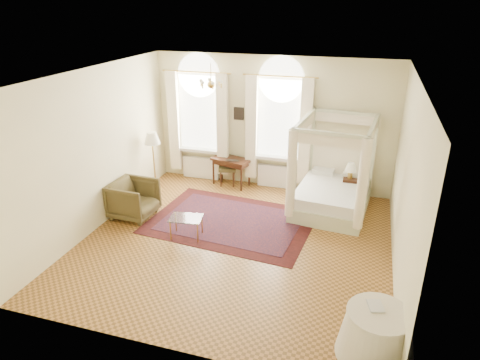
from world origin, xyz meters
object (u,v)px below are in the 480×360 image
(stool, at_px, (227,169))
(side_table, at_px, (376,334))
(floor_lamp, at_px, (152,141))
(armchair, at_px, (134,199))
(coffee_table, at_px, (186,220))
(canopy_bed, at_px, (332,192))
(nightstand, at_px, (352,190))
(writing_desk, at_px, (231,162))

(stool, height_order, side_table, side_table)
(stool, relative_size, floor_lamp, 0.35)
(armchair, bearing_deg, coffee_table, -106.31)
(canopy_bed, xyz_separation_m, floor_lamp, (-4.37, -0.13, 0.82))
(coffee_table, relative_size, side_table, 0.67)
(nightstand, xyz_separation_m, coffee_table, (-3.12, -2.61, 0.08))
(canopy_bed, bearing_deg, nightstand, 53.51)
(canopy_bed, distance_m, nightstand, 0.73)
(canopy_bed, relative_size, writing_desk, 1.99)
(stool, bearing_deg, coffee_table, -88.81)
(canopy_bed, xyz_separation_m, coffee_table, (-2.69, -2.03, -0.09))
(nightstand, bearing_deg, side_table, -82.80)
(canopy_bed, xyz_separation_m, stool, (-2.75, 0.77, -0.07))
(nightstand, bearing_deg, armchair, -155.37)
(stool, relative_size, armchair, 0.58)
(nightstand, bearing_deg, stool, 176.49)
(nightstand, relative_size, writing_desk, 0.60)
(canopy_bed, height_order, writing_desk, canopy_bed)
(stool, xyz_separation_m, side_table, (3.78, -4.97, -0.06))
(side_table, bearing_deg, stool, 127.27)
(floor_lamp, distance_m, side_table, 6.83)
(writing_desk, xyz_separation_m, floor_lamp, (-1.72, -0.90, 0.69))
(nightstand, relative_size, armchair, 0.70)
(stool, height_order, coffee_table, stool)
(writing_desk, xyz_separation_m, coffee_table, (-0.05, -2.80, -0.23))
(writing_desk, distance_m, coffee_table, 2.81)
(canopy_bed, xyz_separation_m, armchair, (-4.17, -1.53, -0.07))
(coffee_table, bearing_deg, nightstand, 39.93)
(armchair, relative_size, side_table, 0.87)
(coffee_table, distance_m, side_table, 4.30)
(nightstand, height_order, coffee_table, nightstand)
(armchair, xyz_separation_m, floor_lamp, (-0.20, 1.40, 0.89))
(coffee_table, bearing_deg, stool, 91.19)
(nightstand, distance_m, writing_desk, 3.09)
(writing_desk, height_order, floor_lamp, floor_lamp)
(floor_lamp, bearing_deg, canopy_bed, 1.71)
(side_table, bearing_deg, writing_desk, 126.49)
(canopy_bed, height_order, coffee_table, canopy_bed)
(armchair, relative_size, coffee_table, 1.31)
(floor_lamp, bearing_deg, writing_desk, 27.58)
(nightstand, relative_size, coffee_table, 0.92)
(canopy_bed, height_order, nightstand, canopy_bed)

